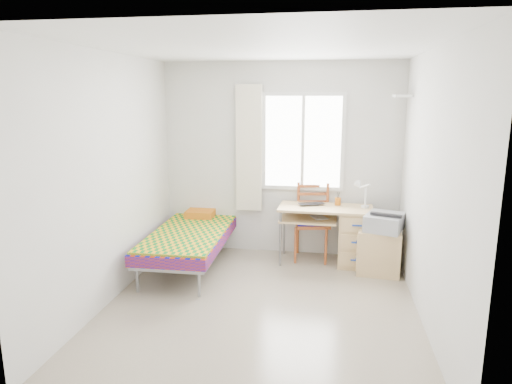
% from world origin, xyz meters
% --- Properties ---
extents(floor, '(3.50, 3.50, 0.00)m').
position_xyz_m(floor, '(0.00, 0.00, 0.00)').
color(floor, '#BCAD93').
rests_on(floor, ground).
extents(ceiling, '(3.50, 3.50, 0.00)m').
position_xyz_m(ceiling, '(0.00, 0.00, 2.60)').
color(ceiling, white).
rests_on(ceiling, wall_back).
extents(wall_back, '(3.20, 0.00, 3.20)m').
position_xyz_m(wall_back, '(0.00, 1.75, 1.30)').
color(wall_back, silver).
rests_on(wall_back, ground).
extents(wall_left, '(0.00, 3.50, 3.50)m').
position_xyz_m(wall_left, '(-1.60, 0.00, 1.30)').
color(wall_left, silver).
rests_on(wall_left, ground).
extents(wall_right, '(0.00, 3.50, 3.50)m').
position_xyz_m(wall_right, '(1.60, 0.00, 1.30)').
color(wall_right, silver).
rests_on(wall_right, ground).
extents(window, '(1.10, 0.04, 1.30)m').
position_xyz_m(window, '(0.30, 1.73, 1.55)').
color(window, white).
rests_on(window, wall_back).
extents(curtain, '(0.35, 0.05, 1.70)m').
position_xyz_m(curtain, '(-0.42, 1.68, 1.45)').
color(curtain, '#F9EACE').
rests_on(curtain, wall_back).
extents(floating_shelf, '(0.20, 0.32, 0.03)m').
position_xyz_m(floating_shelf, '(1.49, 1.40, 2.15)').
color(floating_shelf, white).
rests_on(floating_shelf, wall_right).
extents(bed, '(0.93, 1.93, 0.83)m').
position_xyz_m(bed, '(-1.06, 1.04, 0.40)').
color(bed, gray).
rests_on(bed, floor).
extents(desk, '(1.21, 0.58, 0.75)m').
position_xyz_m(desk, '(0.95, 1.41, 0.41)').
color(desk, tan).
rests_on(desk, floor).
extents(chair, '(0.51, 0.51, 1.01)m').
position_xyz_m(chair, '(0.46, 1.56, 0.57)').
color(chair, brown).
rests_on(chair, floor).
extents(cabinet, '(0.55, 0.50, 0.55)m').
position_xyz_m(cabinet, '(1.29, 1.17, 0.28)').
color(cabinet, '#D3B96C').
rests_on(cabinet, floor).
extents(printer, '(0.54, 0.59, 0.21)m').
position_xyz_m(printer, '(1.34, 1.16, 0.66)').
color(printer, '#9B9DA3').
rests_on(printer, cabinet).
extents(laptop, '(0.39, 0.33, 0.03)m').
position_xyz_m(laptop, '(0.46, 1.44, 0.76)').
color(laptop, black).
rests_on(laptop, desk).
extents(pen_cup, '(0.10, 0.10, 0.10)m').
position_xyz_m(pen_cup, '(0.78, 1.55, 0.80)').
color(pen_cup, '#D25517').
rests_on(pen_cup, desk).
extents(task_lamp, '(0.22, 0.31, 0.39)m').
position_xyz_m(task_lamp, '(1.07, 1.35, 0.99)').
color(task_lamp, white).
rests_on(task_lamp, desk).
extents(book, '(0.25, 0.28, 0.02)m').
position_xyz_m(book, '(0.47, 1.43, 0.59)').
color(book, gray).
rests_on(book, desk).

